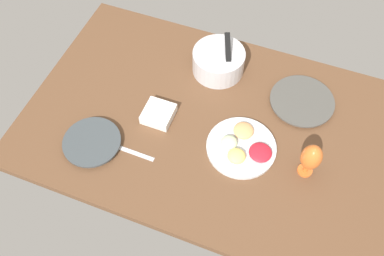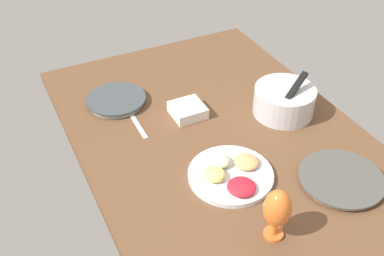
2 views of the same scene
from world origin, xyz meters
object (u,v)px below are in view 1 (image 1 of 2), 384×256
Objects in this scene: dinner_plate_right at (302,101)px; mixing_bowl at (219,61)px; fruit_platter at (242,147)px; hurricane_glass_orange at (311,158)px; dinner_plate_left at (92,143)px; square_bowl_white at (159,114)px.

dinner_plate_right is 1.19× the size of mixing_bowl.
dinner_plate_right is at bearing 60.78° from fruit_platter.
hurricane_glass_orange is at bearing -1.85° from fruit_platter.
dinner_plate_right is at bearing -7.11° from mixing_bowl.
dinner_plate_left is 1.01× the size of mixing_bowl.
mixing_bowl reaches higher than square_bowl_white.
mixing_bowl is 1.33× the size of hurricane_glass_orange.
dinner_plate_left is at bearing -145.71° from dinner_plate_right.
dinner_plate_right is 35.95cm from hurricane_glass_orange.
fruit_platter is 28.70cm from hurricane_glass_orange.
dinner_plate_right is 37.25cm from fruit_platter.
dinner_plate_left is 89.54cm from hurricane_glass_orange.
fruit_platter is 39.17cm from square_bowl_white.
fruit_platter reaches higher than dinner_plate_right.
mixing_bowl is 63.93cm from hurricane_glass_orange.
fruit_platter is at bearing 178.15° from hurricane_glass_orange.
fruit_platter is (59.69, 20.59, 0.34)cm from dinner_plate_left.
fruit_platter is at bearing -3.58° from square_bowl_white.
hurricane_glass_orange is at bearing -2.87° from square_bowl_white.
fruit_platter is 2.31× the size of square_bowl_white.
mixing_bowl is at bearing 58.25° from dinner_plate_left.
dinner_plate_left is 1.35× the size of hurricane_glass_orange.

